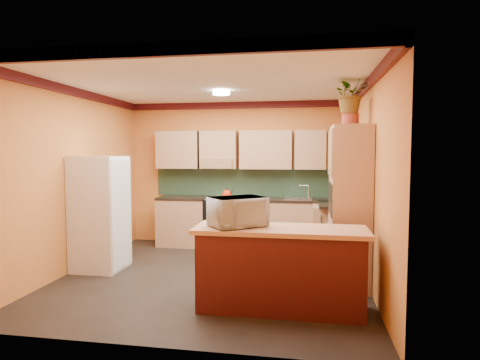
# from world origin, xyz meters

# --- Properties ---
(room_shell) EXTENTS (4.24, 4.24, 2.72)m
(room_shell) POSITION_xyz_m (0.02, 0.28, 2.09)
(room_shell) COLOR black
(room_shell) RESTS_ON ground
(base_cabinets_back) EXTENTS (3.65, 0.60, 0.88)m
(base_cabinets_back) POSITION_xyz_m (0.37, 1.80, 0.44)
(base_cabinets_back) COLOR #A47F56
(base_cabinets_back) RESTS_ON ground
(countertop_back) EXTENTS (3.65, 0.62, 0.04)m
(countertop_back) POSITION_xyz_m (0.37, 1.80, 0.90)
(countertop_back) COLOR black
(countertop_back) RESTS_ON base_cabinets_back
(stove) EXTENTS (0.58, 0.58, 0.91)m
(stove) POSITION_xyz_m (-0.25, 1.80, 0.46)
(stove) COLOR black
(stove) RESTS_ON ground
(kettle) EXTENTS (0.20, 0.20, 0.18)m
(kettle) POSITION_xyz_m (-0.15, 1.75, 1.00)
(kettle) COLOR red
(kettle) RESTS_ON stove
(sink) EXTENTS (0.48, 0.40, 0.03)m
(sink) POSITION_xyz_m (1.15, 1.80, 0.94)
(sink) COLOR silver
(sink) RESTS_ON countertop_back
(base_cabinets_right) EXTENTS (0.60, 0.80, 0.88)m
(base_cabinets_right) POSITION_xyz_m (1.80, 1.22, 0.44)
(base_cabinets_right) COLOR #A47F56
(base_cabinets_right) RESTS_ON ground
(countertop_right) EXTENTS (0.62, 0.80, 0.04)m
(countertop_right) POSITION_xyz_m (1.80, 1.22, 0.90)
(countertop_right) COLOR black
(countertop_right) RESTS_ON base_cabinets_right
(fridge) EXTENTS (0.68, 0.66, 1.70)m
(fridge) POSITION_xyz_m (-1.75, 0.08, 0.85)
(fridge) COLOR white
(fridge) RESTS_ON ground
(pantry) EXTENTS (0.48, 0.90, 2.10)m
(pantry) POSITION_xyz_m (1.85, -0.02, 1.05)
(pantry) COLOR #A47F56
(pantry) RESTS_ON ground
(fern_pot) EXTENTS (0.22, 0.22, 0.16)m
(fern_pot) POSITION_xyz_m (1.85, 0.03, 2.18)
(fern_pot) COLOR maroon
(fern_pot) RESTS_ON pantry
(fern) EXTENTS (0.58, 0.55, 0.51)m
(fern) POSITION_xyz_m (1.85, 0.03, 2.52)
(fern) COLOR #A47F56
(fern) RESTS_ON fern_pot
(breakfast_bar) EXTENTS (1.80, 0.55, 0.88)m
(breakfast_bar) POSITION_xyz_m (1.01, -1.05, 0.44)
(breakfast_bar) COLOR #4B1113
(breakfast_bar) RESTS_ON ground
(bar_top) EXTENTS (1.90, 0.65, 0.05)m
(bar_top) POSITION_xyz_m (1.01, -1.05, 0.91)
(bar_top) COLOR tan
(bar_top) RESTS_ON breakfast_bar
(microwave) EXTENTS (0.71, 0.69, 0.33)m
(microwave) POSITION_xyz_m (0.54, -1.05, 1.09)
(microwave) COLOR white
(microwave) RESTS_ON bar_top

